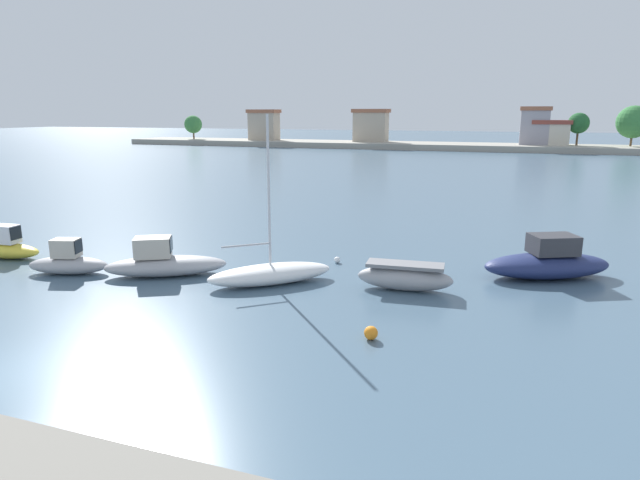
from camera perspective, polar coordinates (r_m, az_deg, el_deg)
name	(u,v)px	position (r m, az deg, el deg)	size (l,w,h in m)	color
ground_plane	(14,372)	(16.82, -29.52, -11.98)	(400.00, 400.00, 0.00)	#476075
moored_boat_0	(5,247)	(29.48, -30.26, -0.63)	(3.85, 1.48, 1.58)	yellow
moored_boat_1	(68,262)	(25.32, -24.99, -2.14)	(3.59, 2.14, 1.51)	#9E9EA3
moored_boat_2	(164,263)	(23.61, -16.10, -2.33)	(5.15, 3.78, 1.66)	#9E9EA3
moored_boat_3	(270,273)	(21.74, -5.24, -3.51)	(4.88, 4.48, 6.64)	white
moored_boat_4	(405,277)	(21.13, 8.91, -3.88)	(3.74, 1.43, 1.06)	#9E9EA3
moored_boat_5	(548,263)	(24.31, 22.85, -2.21)	(5.71, 4.18, 1.80)	navy
mooring_buoy_0	(371,333)	(16.61, 5.38, -9.71)	(0.42, 0.42, 0.42)	orange
mooring_buoy_2	(337,260)	(24.68, 1.81, -2.10)	(0.28, 0.28, 0.28)	white
distant_shoreline	(457,139)	(105.59, 14.27, 10.27)	(132.44, 11.51, 7.87)	#9E998C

